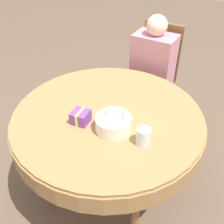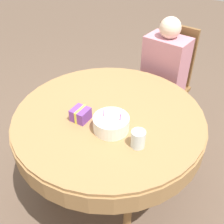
{
  "view_description": "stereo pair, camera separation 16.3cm",
  "coord_description": "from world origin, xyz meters",
  "px_view_note": "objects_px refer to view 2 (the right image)",
  "views": [
    {
      "loc": [
        0.57,
        -1.22,
        1.79
      ],
      "look_at": [
        0.05,
        -0.04,
        0.79
      ],
      "focal_mm": 42.0,
      "sensor_mm": 36.0,
      "label": 1
    },
    {
      "loc": [
        0.71,
        -1.14,
        1.79
      ],
      "look_at": [
        0.05,
        -0.04,
        0.79
      ],
      "focal_mm": 42.0,
      "sensor_mm": 36.0,
      "label": 2
    }
  ],
  "objects_px": {
    "chair": "(167,79)",
    "gift_box": "(81,114)",
    "person": "(163,70)",
    "drinking_glass": "(138,139)",
    "birthday_cake": "(111,123)"
  },
  "relations": [
    {
      "from": "person",
      "to": "drinking_glass",
      "type": "xyz_separation_m",
      "value": [
        0.24,
        -0.99,
        0.1
      ]
    },
    {
      "from": "birthday_cake",
      "to": "drinking_glass",
      "type": "bearing_deg",
      "value": -11.93
    },
    {
      "from": "gift_box",
      "to": "chair",
      "type": "bearing_deg",
      "value": 80.24
    },
    {
      "from": "drinking_glass",
      "to": "gift_box",
      "type": "xyz_separation_m",
      "value": [
        -0.41,
        0.02,
        -0.01
      ]
    },
    {
      "from": "person",
      "to": "drinking_glass",
      "type": "relative_size",
      "value": 10.78
    },
    {
      "from": "person",
      "to": "drinking_glass",
      "type": "height_order",
      "value": "person"
    },
    {
      "from": "chair",
      "to": "birthday_cake",
      "type": "bearing_deg",
      "value": -81.55
    },
    {
      "from": "drinking_glass",
      "to": "person",
      "type": "bearing_deg",
      "value": 103.79
    },
    {
      "from": "person",
      "to": "gift_box",
      "type": "distance_m",
      "value": 0.98
    },
    {
      "from": "chair",
      "to": "person",
      "type": "xyz_separation_m",
      "value": [
        -0.01,
        -0.1,
        0.14
      ]
    },
    {
      "from": "person",
      "to": "gift_box",
      "type": "bearing_deg",
      "value": -93.27
    },
    {
      "from": "chair",
      "to": "gift_box",
      "type": "bearing_deg",
      "value": -92.96
    },
    {
      "from": "chair",
      "to": "drinking_glass",
      "type": "height_order",
      "value": "chair"
    },
    {
      "from": "person",
      "to": "birthday_cake",
      "type": "relative_size",
      "value": 5.23
    },
    {
      "from": "birthday_cake",
      "to": "gift_box",
      "type": "bearing_deg",
      "value": -175.08
    }
  ]
}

